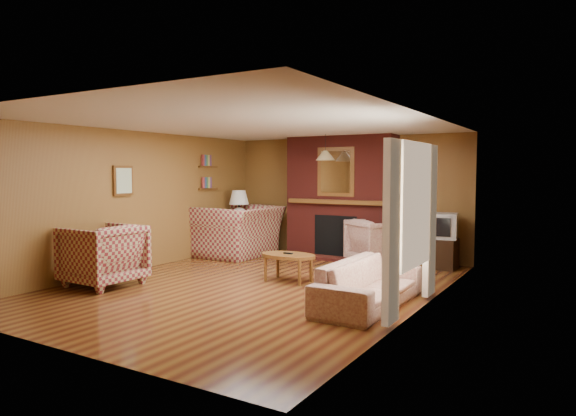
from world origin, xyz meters
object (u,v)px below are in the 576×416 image
Objects in this scene: table_lamp at (239,205)px; tv_stand at (442,254)px; fireplace at (341,198)px; coffee_table at (288,257)px; floral_armchair at (378,242)px; plaid_loveseat at (239,231)px; plaid_armchair at (103,255)px; crt_tv at (443,226)px; side_table at (239,238)px; floral_sofa at (369,283)px.

tv_stand is (4.15, 0.35, -0.74)m from table_lamp.
coffee_table is (0.28, -2.49, -0.80)m from fireplace.
tv_stand is at bearing -130.66° from floral_armchair.
fireplace is 4.53× the size of tv_stand.
plaid_loveseat is 1.53× the size of plaid_armchair.
table_lamp is at bearing -176.31° from plaid_armchair.
floral_armchair is (2.81, 0.43, -0.08)m from plaid_loveseat.
table_lamp is 4.23m from tv_stand.
plaid_armchair is 1.46× the size of table_lamp.
plaid_loveseat is 2.80× the size of crt_tv.
coffee_table is at bearing -39.44° from side_table.
coffee_table is 3.08m from side_table.
fireplace is at bearing 156.14° from plaid_armchair.
floral_armchair is 1.34× the size of table_lamp.
coffee_table is 2.93m from crt_tv.
side_table is at bearing -174.53° from tv_stand.
crt_tv is (4.15, 0.34, -0.25)m from table_lamp.
plaid_armchair is at bearing -87.62° from table_lamp.
plaid_loveseat is 3.28m from plaid_armchair.
table_lamp is at bearing -175.26° from crt_tv.
plaid_loveseat is at bearing 142.80° from coffee_table.
floral_sofa is 4.81m from side_table.
crt_tv is at bearing 100.02° from plaid_loveseat.
floral_sofa is at bearing -92.19° from tv_stand.
plaid_armchair is (-1.95, -4.15, -0.72)m from fireplace.
floral_sofa is 3.55× the size of crt_tv.
side_table is at bearing -176.31° from plaid_armchair.
crt_tv is at bearing 52.40° from coffee_table.
plaid_loveseat is 3.97m from tv_stand.
coffee_table is (-0.68, -2.05, -0.04)m from floral_armchair.
crt_tv is at bearing 4.74° from table_lamp.
fireplace is 1.56× the size of plaid_loveseat.
floral_armchair is at bearing 98.75° from plaid_loveseat.
coffee_table is at bearing -39.44° from table_lamp.
table_lamp is at bearing -165.71° from fireplace.
fireplace is 4.64m from plaid_armchair.
plaid_armchair is (-0.10, -3.27, -0.04)m from plaid_loveseat.
fireplace is 2.25m from tv_stand.
fireplace is at bearing 115.38° from plaid_loveseat.
side_table is (-2.10, -0.53, -0.87)m from fireplace.
plaid_loveseat is at bearing -170.03° from crt_tv.
tv_stand is (1.09, 0.26, -0.16)m from floral_armchair.
plaid_armchair is at bearing 87.78° from floral_armchair.
table_lamp is 4.17m from crt_tv.
table_lamp is at bearing 56.65° from floral_sofa.
plaid_loveseat reaches higher than floral_sofa.
floral_armchair is at bearing 1.66° from table_lamp.
crt_tv is at bearing -2.40° from floral_sofa.
coffee_table is (-1.62, 0.72, 0.09)m from floral_sofa.
table_lamp is at bearing -174.53° from tv_stand.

